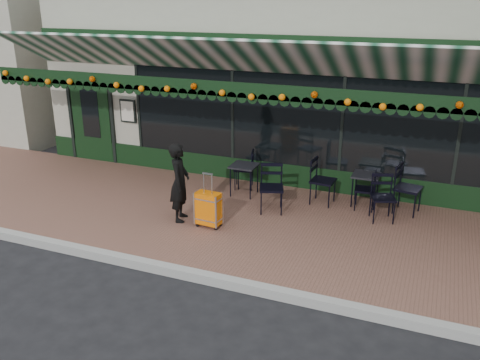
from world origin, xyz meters
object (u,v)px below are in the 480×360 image
at_px(suitcase, 208,209).
at_px(chair_b_left, 244,169).
at_px(cafe_table_b, 244,168).
at_px(chair_a_right, 408,189).
at_px(chair_a_left, 365,190).
at_px(chair_a_front, 383,198).
at_px(chair_b_front, 271,189).
at_px(cafe_table_a, 366,177).
at_px(woman, 180,182).
at_px(chair_b_right, 323,181).

bearing_deg(suitcase, chair_b_left, 98.07).
relative_size(cafe_table_b, chair_a_right, 0.67).
distance_m(suitcase, cafe_table_b, 1.73).
bearing_deg(suitcase, chair_a_left, 41.43).
height_order(suitcase, chair_b_left, suitcase).
relative_size(chair_a_front, chair_b_front, 0.93).
relative_size(suitcase, cafe_table_b, 1.56).
distance_m(cafe_table_b, chair_a_right, 3.25).
xyz_separation_m(suitcase, chair_a_left, (2.47, 1.86, 0.06)).
relative_size(cafe_table_a, chair_b_front, 0.68).
height_order(cafe_table_b, chair_b_front, chair_b_front).
height_order(chair_a_right, chair_b_left, chair_a_right).
distance_m(woman, chair_b_front, 1.76).
distance_m(suitcase, chair_a_left, 3.10).
bearing_deg(woman, suitcase, -115.12).
height_order(suitcase, chair_a_left, suitcase).
distance_m(chair_b_left, chair_b_front, 1.38).
height_order(suitcase, cafe_table_b, suitcase).
xyz_separation_m(chair_a_right, chair_a_front, (-0.39, -0.54, -0.04)).
bearing_deg(cafe_table_b, cafe_table_a, 8.70).
relative_size(woman, chair_b_front, 1.57).
bearing_deg(woman, chair_a_right, -81.10).
bearing_deg(chair_a_left, chair_b_front, -69.52).
xyz_separation_m(suitcase, cafe_table_a, (2.45, 2.08, 0.24)).
distance_m(suitcase, chair_b_left, 2.08).
xyz_separation_m(suitcase, chair_a_front, (2.86, 1.44, 0.10)).
height_order(suitcase, chair_b_right, suitcase).
bearing_deg(suitcase, chair_a_right, 35.83).
bearing_deg(cafe_table_b, chair_b_front, -38.17).
xyz_separation_m(cafe_table_a, chair_a_front, (0.41, -0.64, -0.14)).
height_order(chair_a_left, chair_b_front, chair_b_front).
bearing_deg(cafe_table_a, chair_a_front, -56.93).
relative_size(chair_a_left, chair_b_front, 0.84).
relative_size(cafe_table_b, chair_a_left, 0.82).
bearing_deg(chair_a_left, chair_a_right, 93.70).
relative_size(suitcase, chair_a_right, 1.05).
height_order(chair_a_front, chair_b_front, chair_b_front).
xyz_separation_m(cafe_table_a, chair_a_right, (0.81, -0.09, -0.09)).
height_order(woman, chair_a_right, woman).
bearing_deg(suitcase, cafe_table_b, 93.85).
bearing_deg(chair_b_right, chair_b_left, 86.70).
bearing_deg(chair_a_right, chair_a_left, 109.19).
bearing_deg(chair_a_right, suitcase, 131.70).
height_order(woman, chair_a_front, woman).
bearing_deg(suitcase, chair_b_right, 52.55).
bearing_deg(chair_a_front, chair_b_left, 148.70).
height_order(chair_a_front, chair_b_right, chair_b_right).
distance_m(woman, chair_a_right, 4.31).
relative_size(cafe_table_b, chair_b_left, 0.76).
height_order(chair_a_left, chair_b_right, chair_b_right).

